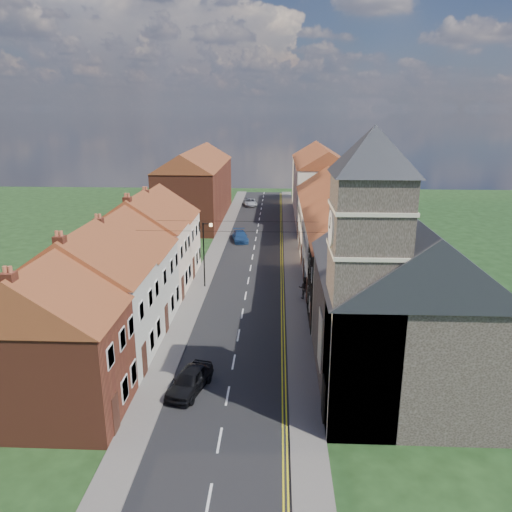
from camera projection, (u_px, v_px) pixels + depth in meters
The scene contains 23 objects.
ground at pixel (224, 417), 26.72m from camera, with size 160.00×160.00×0.00m, color #2A5223.
road at pixel (253, 257), 55.46m from camera, with size 7.00×90.00×0.02m, color black.
pavement_left at pixel (213, 256), 55.63m from camera, with size 1.80×90.00×0.12m, color slate.
pavement_right at pixel (292, 257), 55.25m from camera, with size 1.80×90.00×0.12m, color slate.
church at pixel (395, 295), 27.84m from camera, with size 11.25×14.25×15.20m.
cottage_r_tudor at pixel (364, 267), 37.22m from camera, with size 8.30×5.20×9.00m.
cottage_r_white_near at pixel (354, 248), 42.39m from camera, with size 8.30×6.00×9.00m.
cottage_r_cream_mid at pixel (346, 233), 47.56m from camera, with size 8.30×5.20×9.00m.
cottage_r_pink at pixel (340, 221), 52.74m from camera, with size 8.30×6.00×9.00m.
cottage_r_white_far at pixel (334, 211), 57.91m from camera, with size 8.30×5.20×9.00m.
cottage_r_cream_far at pixel (330, 202), 63.08m from camera, with size 8.30×6.00×9.00m.
cottage_l_brick_near at pixel (42, 341), 25.63m from camera, with size 8.30×5.70×8.80m.
cottage_l_cream at pixel (84, 297), 31.15m from camera, with size 8.30×6.30×9.10m.
cottage_l_white at pixel (116, 268), 37.32m from camera, with size 8.30×6.90×8.80m.
cottage_l_brick_mid at pixel (138, 245), 43.12m from camera, with size 8.30×5.70×9.10m.
cottage_l_pink at pixel (154, 231), 48.72m from camera, with size 8.30×6.30×8.80m.
block_right_far at pixel (320, 179), 77.51m from camera, with size 8.30×24.20×10.50m.
block_left_far at pixel (197, 183), 73.52m from camera, with size 8.30×24.20×10.50m.
lamppost at pixel (205, 251), 45.04m from camera, with size 0.88×0.15×6.00m.
car_near at pixel (190, 380), 28.96m from camera, with size 1.64×4.07×1.39m, color black.
car_far at pixel (240, 236), 61.96m from camera, with size 1.76×4.32×1.25m, color navy.
car_distant at pixel (250, 202), 84.63m from camera, with size 2.04×4.42×1.23m, color silver.
pedestrian_right at pixel (304, 288), 42.81m from camera, with size 0.94×0.73×1.93m, color black.
Camera 1 is at (2.76, -23.08, 15.84)m, focal length 35.00 mm.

